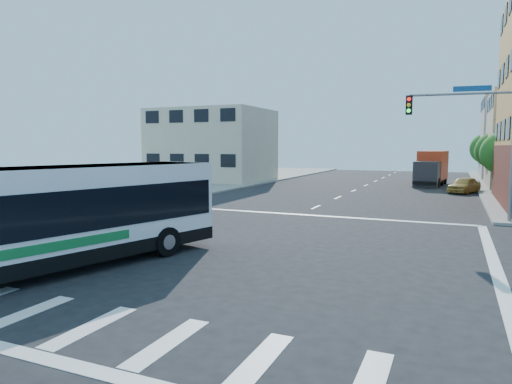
% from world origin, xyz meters
% --- Properties ---
extents(ground, '(120.00, 120.00, 0.00)m').
position_xyz_m(ground, '(0.00, 0.00, 0.00)').
color(ground, black).
rests_on(ground, ground).
extents(sidewalk_nw, '(50.00, 50.00, 0.15)m').
position_xyz_m(sidewalk_nw, '(-35.00, 35.00, 0.07)').
color(sidewalk_nw, gray).
rests_on(sidewalk_nw, ground).
extents(building_west, '(12.06, 10.06, 8.00)m').
position_xyz_m(building_west, '(-17.02, 29.98, 4.01)').
color(building_west, beige).
rests_on(building_west, ground).
extents(signal_mast_ne, '(7.91, 1.13, 8.07)m').
position_xyz_m(signal_mast_ne, '(9.08, 10.62, 4.98)').
color(signal_mast_ne, gray).
rests_on(signal_mast_ne, ground).
extents(street_tree_a, '(3.60, 3.60, 5.53)m').
position_xyz_m(street_tree_a, '(11.90, 27.92, 3.59)').
color(street_tree_a, '#3A2315').
rests_on(street_tree_a, ground).
extents(street_tree_b, '(3.80, 3.80, 5.79)m').
position_xyz_m(street_tree_b, '(11.90, 35.92, 3.75)').
color(street_tree_b, '#3A2315').
rests_on(street_tree_b, ground).
extents(street_tree_c, '(3.40, 3.40, 5.29)m').
position_xyz_m(street_tree_c, '(11.90, 43.92, 3.46)').
color(street_tree_c, '#3A2315').
rests_on(street_tree_c, ground).
extents(street_tree_d, '(4.00, 4.00, 6.03)m').
position_xyz_m(street_tree_d, '(11.90, 51.92, 3.88)').
color(street_tree_d, '#3A2315').
rests_on(street_tree_d, ground).
extents(transit_bus, '(5.89, 12.64, 3.67)m').
position_xyz_m(transit_bus, '(-3.46, -5.44, 1.79)').
color(transit_bus, black).
rests_on(transit_bus, ground).
extents(box_truck, '(3.00, 7.84, 3.45)m').
position_xyz_m(box_truck, '(6.00, 33.51, 1.67)').
color(box_truck, '#2A292E').
rests_on(box_truck, ground).
extents(parked_car, '(2.98, 4.32, 1.37)m').
position_xyz_m(parked_car, '(8.94, 26.69, 0.68)').
color(parked_car, gold).
rests_on(parked_car, ground).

